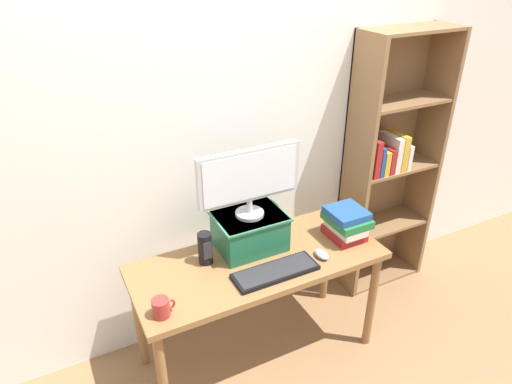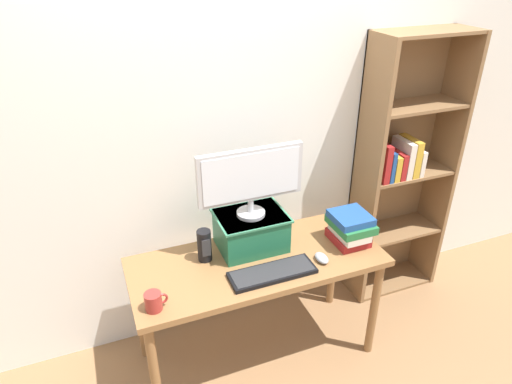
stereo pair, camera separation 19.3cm
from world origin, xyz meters
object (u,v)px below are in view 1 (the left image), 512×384
riser_box (250,230)px  keyboard (276,272)px  computer_monitor (249,178)px  desk_speaker (205,248)px  desk (258,271)px  book_stack (346,223)px  computer_mouse (322,254)px  coffee_mug (161,308)px  bookshelf_unit (388,164)px

riser_box → keyboard: size_ratio=0.84×
computer_monitor → desk_speaker: size_ratio=3.16×
computer_monitor → desk_speaker: 0.44m
desk → book_stack: size_ratio=5.65×
computer_monitor → computer_mouse: (0.31, -0.27, -0.42)m
desk → computer_monitor: 0.54m
computer_monitor → keyboard: computer_monitor is taller
riser_box → coffee_mug: (-0.61, -0.31, -0.07)m
book_stack → desk_speaker: 0.83m
riser_box → desk_speaker: bearing=-175.0°
computer_mouse → computer_monitor: bearing=139.0°
bookshelf_unit → coffee_mug: bearing=-164.7°
desk → keyboard: size_ratio=3.04×
computer_mouse → coffee_mug: size_ratio=0.93×
bookshelf_unit → riser_box: size_ratio=4.66×
desk → keyboard: (0.02, -0.15, 0.10)m
keyboard → coffee_mug: size_ratio=4.10×
computer_monitor → desk_speaker: computer_monitor is taller
keyboard → book_stack: bearing=12.2°
desk → bookshelf_unit: (1.14, 0.29, 0.30)m
desk_speaker → keyboard: bearing=-41.4°
bookshelf_unit → desk_speaker: 1.42m
desk → desk_speaker: 0.34m
desk → computer_monitor: bearing=84.9°
keyboard → book_stack: size_ratio=1.86×
desk → computer_mouse: size_ratio=13.41×
computer_mouse → desk_speaker: size_ratio=0.57×
desk → coffee_mug: size_ratio=12.45×
bookshelf_unit → keyboard: 1.22m
keyboard → coffee_mug: coffee_mug is taller
riser_box → computer_mouse: size_ratio=3.73×
riser_box → computer_mouse: bearing=-41.1°
book_stack → riser_box: bearing=163.1°
computer_mouse → coffee_mug: (-0.92, -0.04, 0.03)m
desk → bookshelf_unit: size_ratio=0.77×
bookshelf_unit → computer_monitor: 1.16m
computer_mouse → book_stack: 0.27m
riser_box → book_stack: bearing=-16.9°
desk → riser_box: bearing=84.9°
bookshelf_unit → coffee_mug: (-1.74, -0.47, -0.17)m
desk → coffee_mug: bearing=-163.2°
bookshelf_unit → book_stack: bearing=-150.5°
coffee_mug → desk_speaker: (0.33, 0.28, 0.05)m
keyboard → coffee_mug: 0.62m
keyboard → desk_speaker: size_ratio=2.49×
computer_monitor → computer_mouse: 0.59m
riser_box → desk_speaker: (-0.28, -0.02, -0.02)m
bookshelf_unit → computer_mouse: (-0.82, -0.43, -0.20)m
bookshelf_unit → riser_box: bearing=-171.7°
riser_box → desk_speaker: riser_box is taller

